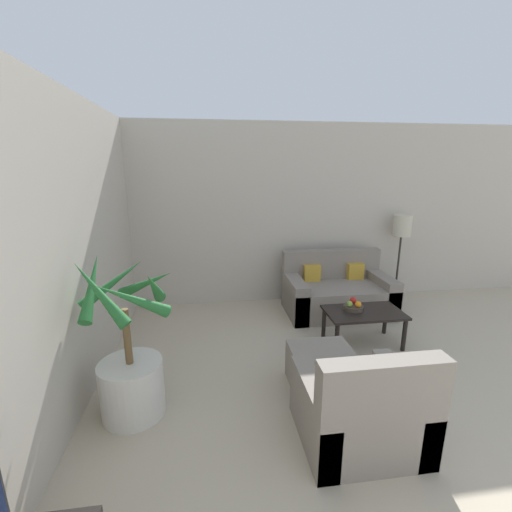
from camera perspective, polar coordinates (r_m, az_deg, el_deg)
wall_back at (r=5.58m, az=14.97°, el=6.78°), size 8.17×0.06×2.70m
potted_palm at (r=3.18m, az=-20.18°, el=-17.11°), size 0.82×0.83×1.42m
sofa_loveseat at (r=5.15m, az=13.33°, el=-6.00°), size 1.49×0.85×0.86m
floor_lamp at (r=5.73m, az=23.11°, el=3.81°), size 0.27×0.27×1.35m
coffee_table at (r=4.28m, az=17.50°, el=-9.51°), size 0.90×0.53×0.42m
fruit_bowl at (r=4.26m, az=15.92°, el=-8.25°), size 0.23×0.23×0.05m
apple_red at (r=4.30m, az=15.86°, el=-7.12°), size 0.08×0.08×0.08m
apple_green at (r=4.20m, az=15.35°, el=-7.70°), size 0.07×0.07×0.07m
orange_fruit at (r=4.21m, az=16.68°, el=-7.70°), size 0.07×0.07×0.07m
armchair at (r=2.94m, az=17.04°, el=-23.31°), size 0.88×0.78×0.86m
ottoman at (r=3.54m, az=10.64°, el=-17.58°), size 0.59×0.45×0.38m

